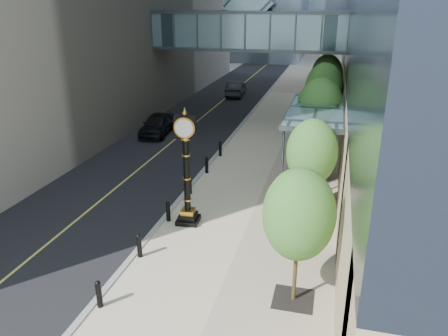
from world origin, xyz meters
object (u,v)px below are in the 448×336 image
(street_clock, at_px, (187,176))
(car_near, at_px, (157,124))
(car_far, at_px, (236,88))
(pedestrian, at_px, (278,192))

(street_clock, height_order, car_near, street_clock)
(street_clock, relative_size, car_near, 1.12)
(street_clock, height_order, car_far, street_clock)
(pedestrian, relative_size, car_far, 0.35)
(pedestrian, distance_m, car_near, 15.37)
(street_clock, relative_size, car_far, 1.09)
(street_clock, bearing_deg, car_far, 94.25)
(street_clock, bearing_deg, car_near, 113.39)
(street_clock, xyz_separation_m, car_near, (-7.04, 13.40, -1.54))
(car_near, bearing_deg, pedestrian, -49.52)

